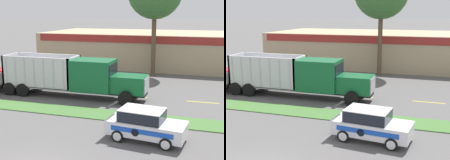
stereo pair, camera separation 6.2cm
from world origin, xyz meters
TOP-DOWN VIEW (x-y plane):
  - grass_verge at (0.00, 8.44)m, footprint 120.00×2.09m
  - centre_line_3 at (-9.68, 13.49)m, footprint 2.40×0.14m
  - centre_line_4 at (-4.28, 13.49)m, footprint 2.40×0.14m
  - centre_line_5 at (1.12, 13.49)m, footprint 2.40×0.14m
  - centre_line_6 at (6.52, 13.49)m, footprint 2.40×0.14m
  - dump_truck_trail at (-2.46, 12.06)m, footprint 11.71×2.65m
  - rally_car at (3.80, 5.27)m, footprint 4.29×2.26m
  - store_building_backdrop at (-0.41, 29.60)m, footprint 26.43×12.10m

SIDE VIEW (x-z plane):
  - centre_line_3 at x=-9.68m, z-range 0.00..0.01m
  - centre_line_4 at x=-4.28m, z-range 0.00..0.01m
  - centre_line_5 at x=1.12m, z-range 0.00..0.01m
  - centre_line_6 at x=6.52m, z-range 0.00..0.01m
  - grass_verge at x=0.00m, z-range 0.00..0.06m
  - rally_car at x=3.80m, z-range 0.01..1.73m
  - dump_truck_trail at x=-2.46m, z-range -0.08..3.27m
  - store_building_backdrop at x=-0.41m, z-range 0.00..4.12m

